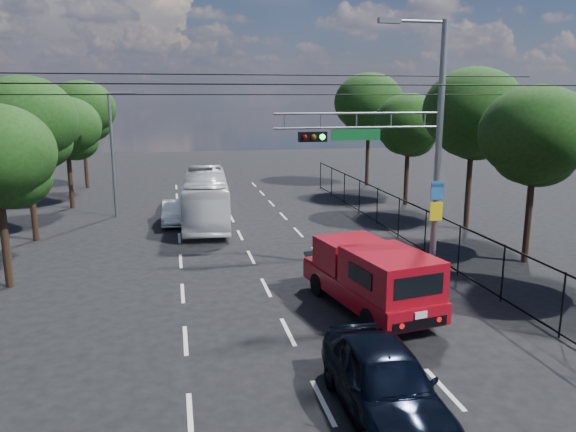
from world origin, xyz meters
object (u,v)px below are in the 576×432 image
object	(u,v)px
white_bus	(205,197)
white_van	(175,212)
red_pickup	(371,275)
navy_hatchback	(384,381)
signal_mast	(408,141)

from	to	relation	value
white_bus	white_van	bearing A→B (deg)	-174.02
red_pickup	navy_hatchback	bearing A→B (deg)	-106.99
white_bus	red_pickup	bearing A→B (deg)	-69.63
signal_mast	white_bus	distance (m)	13.87
white_bus	white_van	world-z (taller)	white_bus
navy_hatchback	white_bus	bearing A→B (deg)	98.42
navy_hatchback	white_van	bearing A→B (deg)	103.13
white_van	red_pickup	bearing A→B (deg)	-64.91
signal_mast	white_van	bearing A→B (deg)	126.62
signal_mast	navy_hatchback	distance (m)	10.65
white_bus	white_van	xyz separation A→B (m)	(-1.69, -0.09, -0.76)
signal_mast	navy_hatchback	bearing A→B (deg)	-115.23
red_pickup	navy_hatchback	world-z (taller)	red_pickup
signal_mast	white_bus	bearing A→B (deg)	120.54
navy_hatchback	white_bus	distance (m)	20.41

